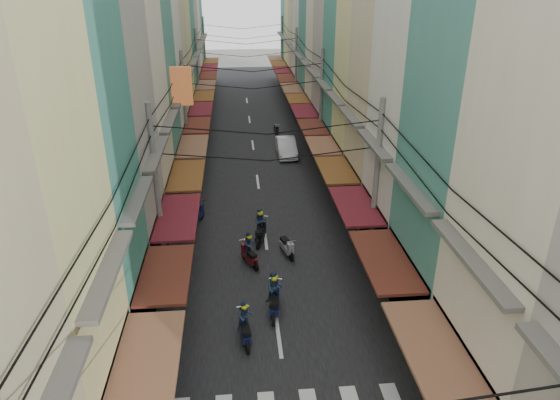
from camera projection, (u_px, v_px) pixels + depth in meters
ground at (274, 306)px, 21.30m from camera, size 160.00×160.00×0.00m
road at (254, 153)px, 39.43m from camera, size 10.00×80.00×0.02m
sidewalk_left at (171, 155)px, 38.88m from camera, size 3.00×80.00×0.06m
sidewalk_right at (335, 150)px, 39.96m from camera, size 3.00×80.00×0.06m
building_row_left at (128, 28)px, 31.61m from camera, size 7.80×67.67×23.70m
building_row_right at (373, 32)px, 32.98m from camera, size 7.80×68.98×22.59m
utility_poles at (255, 82)px, 32.19m from camera, size 10.20×66.13×8.20m
white_car at (286, 155)px, 39.03m from camera, size 4.73×1.87×1.67m
bicycle at (449, 303)px, 21.46m from camera, size 1.56×0.75×1.03m
moving_scooters at (256, 251)px, 24.45m from camera, size 6.30×28.86×1.99m
parked_scooters at (401, 350)px, 18.12m from camera, size 12.80×15.70×1.01m
pedestrians at (177, 264)px, 22.44m from camera, size 12.48×25.56×2.25m
market_umbrella at (425, 270)px, 19.55m from camera, size 2.54×2.54×2.68m
traffic_sign at (406, 275)px, 19.75m from camera, size 0.10×0.62×2.82m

